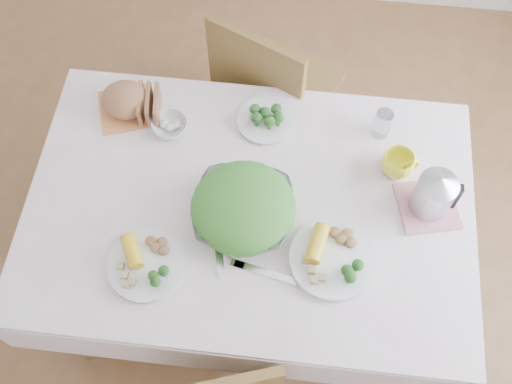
# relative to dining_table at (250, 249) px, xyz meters

# --- Properties ---
(floor) EXTENTS (3.60, 3.60, 0.00)m
(floor) POSITION_rel_dining_table_xyz_m (0.00, 0.00, -0.38)
(floor) COLOR brown
(floor) RESTS_ON ground
(dining_table) EXTENTS (1.40, 0.90, 0.75)m
(dining_table) POSITION_rel_dining_table_xyz_m (0.00, 0.00, 0.00)
(dining_table) COLOR brown
(dining_table) RESTS_ON floor
(tablecloth) EXTENTS (1.50, 1.00, 0.01)m
(tablecloth) POSITION_rel_dining_table_xyz_m (0.00, 0.00, 0.38)
(tablecloth) COLOR white
(tablecloth) RESTS_ON dining_table
(chair_far) EXTENTS (0.57, 0.57, 0.96)m
(chair_far) POSITION_rel_dining_table_xyz_m (0.04, 0.73, 0.09)
(chair_far) COLOR brown
(chair_far) RESTS_ON floor
(salad_bowl) EXTENTS (0.32, 0.32, 0.08)m
(salad_bowl) POSITION_rel_dining_table_xyz_m (-0.01, -0.04, 0.43)
(salad_bowl) COLOR white
(salad_bowl) RESTS_ON tablecloth
(dinner_plate_left) EXTENTS (0.28, 0.28, 0.02)m
(dinner_plate_left) POSITION_rel_dining_table_xyz_m (-0.30, -0.25, 0.40)
(dinner_plate_left) COLOR white
(dinner_plate_left) RESTS_ON tablecloth
(dinner_plate_right) EXTENTS (0.39, 0.39, 0.02)m
(dinner_plate_right) POSITION_rel_dining_table_xyz_m (0.29, -0.17, 0.40)
(dinner_plate_right) COLOR white
(dinner_plate_right) RESTS_ON tablecloth
(broccoli_plate) EXTENTS (0.27, 0.27, 0.02)m
(broccoli_plate) POSITION_rel_dining_table_xyz_m (0.02, 0.34, 0.40)
(broccoli_plate) COLOR beige
(broccoli_plate) RESTS_ON tablecloth
(napkin) EXTENTS (0.25, 0.25, 0.00)m
(napkin) POSITION_rel_dining_table_xyz_m (-0.49, 0.34, 0.39)
(napkin) COLOR #E78743
(napkin) RESTS_ON tablecloth
(bread_loaf) EXTENTS (0.17, 0.16, 0.10)m
(bread_loaf) POSITION_rel_dining_table_xyz_m (-0.49, 0.34, 0.45)
(bread_loaf) COLOR brown
(bread_loaf) RESTS_ON napkin
(fruit_bowl) EXTENTS (0.16, 0.16, 0.04)m
(fruit_bowl) POSITION_rel_dining_table_xyz_m (-0.32, 0.27, 0.41)
(fruit_bowl) COLOR white
(fruit_bowl) RESTS_ON tablecloth
(yellow_mug) EXTENTS (0.14, 0.14, 0.09)m
(yellow_mug) POSITION_rel_dining_table_xyz_m (0.48, 0.19, 0.43)
(yellow_mug) COLOR #FFF428
(yellow_mug) RESTS_ON tablecloth
(glass_tumbler) EXTENTS (0.07, 0.07, 0.11)m
(glass_tumbler) POSITION_rel_dining_table_xyz_m (0.43, 0.34, 0.45)
(glass_tumbler) COLOR white
(glass_tumbler) RESTS_ON tablecloth
(pink_tray) EXTENTS (0.23, 0.23, 0.02)m
(pink_tray) POSITION_rel_dining_table_xyz_m (0.59, 0.06, 0.40)
(pink_tray) COLOR #CC7C88
(pink_tray) RESTS_ON tablecloth
(electric_kettle) EXTENTS (0.17, 0.17, 0.18)m
(electric_kettle) POSITION_rel_dining_table_xyz_m (0.59, 0.06, 0.51)
(electric_kettle) COLOR #B2B5BA
(electric_kettle) RESTS_ON pink_tray
(fork_left) EXTENTS (0.08, 0.21, 0.00)m
(fork_left) POSITION_rel_dining_table_xyz_m (-0.08, -0.17, 0.39)
(fork_left) COLOR silver
(fork_left) RESTS_ON tablecloth
(knife) EXTENTS (0.21, 0.07, 0.00)m
(knife) POSITION_rel_dining_table_xyz_m (0.08, -0.23, 0.39)
(knife) COLOR silver
(knife) RESTS_ON tablecloth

